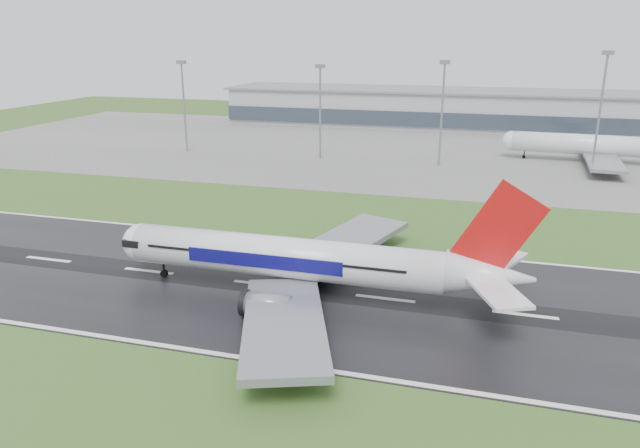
% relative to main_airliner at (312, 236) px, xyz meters
% --- Properties ---
extents(ground, '(520.00, 520.00, 0.00)m').
position_rel_main_airliner_xyz_m(ground, '(31.03, 1.45, -9.49)').
color(ground, '#30531E').
rests_on(ground, ground).
extents(runway, '(400.00, 45.00, 0.10)m').
position_rel_main_airliner_xyz_m(runway, '(31.03, 1.45, -9.44)').
color(runway, black).
rests_on(runway, ground).
extents(apron, '(400.00, 130.00, 0.08)m').
position_rel_main_airliner_xyz_m(apron, '(31.03, 126.45, -9.45)').
color(apron, slate).
rests_on(apron, ground).
extents(terminal, '(240.00, 36.00, 15.00)m').
position_rel_main_airliner_xyz_m(terminal, '(31.03, 186.45, -1.99)').
color(terminal, '#90939A').
rests_on(terminal, ground).
extents(main_airliner, '(63.62, 60.59, 18.78)m').
position_rel_main_airliner_xyz_m(main_airliner, '(0.00, 0.00, 0.00)').
color(main_airliner, silver).
rests_on(main_airliner, runway).
extents(parked_airliner, '(62.74, 58.79, 17.64)m').
position_rel_main_airliner_xyz_m(parked_airliner, '(56.69, 118.97, -0.59)').
color(parked_airliner, silver).
rests_on(parked_airliner, apron).
extents(floodmast_0, '(0.64, 0.64, 28.94)m').
position_rel_main_airliner_xyz_m(floodmast_0, '(-74.89, 101.45, 4.98)').
color(floodmast_0, gray).
rests_on(floodmast_0, ground).
extents(floodmast_1, '(0.64, 0.64, 28.28)m').
position_rel_main_airliner_xyz_m(floodmast_1, '(-27.55, 101.45, 4.65)').
color(floodmast_1, gray).
rests_on(floodmast_1, ground).
extents(floodmast_2, '(0.64, 0.64, 29.88)m').
position_rel_main_airliner_xyz_m(floodmast_2, '(10.05, 101.45, 5.45)').
color(floodmast_2, gray).
rests_on(floodmast_2, ground).
extents(floodmast_3, '(0.64, 0.64, 32.83)m').
position_rel_main_airliner_xyz_m(floodmast_3, '(53.08, 101.45, 6.93)').
color(floodmast_3, gray).
rests_on(floodmast_3, ground).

